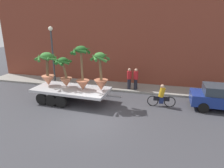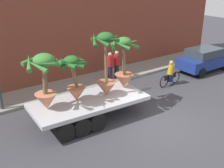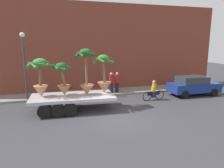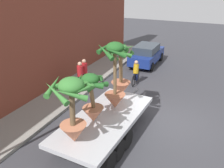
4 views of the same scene
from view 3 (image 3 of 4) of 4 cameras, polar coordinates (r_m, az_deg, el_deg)
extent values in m
plane|color=#38383D|center=(11.91, 2.08, -9.58)|extent=(60.00, 60.00, 0.00)
cube|color=gray|center=(17.53, -4.14, -2.45)|extent=(24.00, 2.20, 0.15)
cube|color=brown|center=(18.69, -5.41, 10.01)|extent=(24.00, 1.20, 7.65)
cube|color=#B7BABF|center=(13.26, -10.84, -3.54)|extent=(5.30, 2.59, 0.18)
cylinder|color=black|center=(14.48, -17.56, -4.62)|extent=(0.81, 0.26, 0.80)
cylinder|color=black|center=(12.41, -18.27, -7.33)|extent=(0.81, 0.26, 0.80)
cylinder|color=black|center=(14.43, -14.68, -4.50)|extent=(0.81, 0.26, 0.80)
cylinder|color=black|center=(12.36, -14.90, -7.20)|extent=(0.81, 0.26, 0.80)
cylinder|color=black|center=(14.43, -11.79, -4.37)|extent=(0.81, 0.26, 0.80)
cylinder|color=black|center=(12.35, -11.50, -7.05)|extent=(0.81, 0.26, 0.80)
cube|color=slate|center=(13.75, 2.19, -3.45)|extent=(1.00, 0.15, 0.10)
cone|color=#C17251|center=(13.39, -13.09, -1.70)|extent=(0.84, 0.84, 0.63)
cylinder|color=brown|center=(13.21, -13.57, 2.24)|extent=(0.39, 0.16, 1.25)
ellipsoid|color=#235B23|center=(13.12, -14.01, 4.90)|extent=(0.66, 0.66, 0.41)
cone|color=#235B23|center=(13.19, -12.27, 4.82)|extent=(0.29, 0.85, 0.37)
cone|color=#235B23|center=(13.42, -13.03, 4.86)|extent=(0.72, 0.64, 0.38)
cone|color=#235B23|center=(13.52, -14.50, 4.92)|extent=(0.86, 0.40, 0.33)
cone|color=#235B23|center=(13.23, -15.70, 4.63)|extent=(0.42, 0.86, 0.41)
cone|color=#235B23|center=(12.89, -15.66, 4.55)|extent=(0.64, 0.89, 0.35)
cone|color=#235B23|center=(12.72, -14.66, 4.41)|extent=(0.91, 0.52, 0.44)
cone|color=#235B23|center=(12.79, -13.01, 4.54)|extent=(0.82, 0.60, 0.41)
cone|color=#B26647|center=(13.67, -2.14, -0.97)|extent=(0.92, 0.92, 0.71)
cylinder|color=brown|center=(13.46, -2.30, 3.84)|extent=(0.27, 0.17, 1.61)
ellipsoid|color=#387A33|center=(13.37, -2.45, 7.23)|extent=(0.71, 0.71, 0.45)
cone|color=#387A33|center=(13.49, -0.53, 6.93)|extent=(0.21, 0.92, 0.55)
cone|color=#387A33|center=(13.81, -2.66, 7.11)|extent=(0.91, 0.31, 0.46)
cone|color=#387A33|center=(13.56, -4.20, 6.89)|extent=(0.69, 0.83, 0.57)
cone|color=#387A33|center=(13.08, -3.47, 6.80)|extent=(0.65, 0.73, 0.47)
cone|color=#387A33|center=(12.97, -1.37, 6.74)|extent=(0.97, 0.47, 0.57)
cone|color=#B26647|center=(13.21, -7.01, -1.59)|extent=(0.90, 0.90, 0.66)
cylinder|color=brown|center=(12.98, -7.20, 4.25)|extent=(0.17, 0.14, 2.05)
ellipsoid|color=#235B23|center=(12.89, -7.35, 8.77)|extent=(0.73, 0.73, 0.46)
cone|color=#235B23|center=(13.03, -5.54, 8.47)|extent=(0.34, 0.89, 0.53)
cone|color=#235B23|center=(13.37, -7.28, 8.66)|extent=(1.00, 0.38, 0.42)
cone|color=#235B23|center=(13.05, -9.37, 8.39)|extent=(0.62, 0.95, 0.56)
cone|color=#235B23|center=(12.66, -8.94, 8.35)|extent=(0.55, 0.87, 0.49)
cone|color=#235B23|center=(12.55, -6.57, 8.50)|extent=(0.81, 0.42, 0.38)
cone|color=#C17251|center=(13.38, -19.10, -1.90)|extent=(0.91, 0.91, 0.70)
cylinder|color=brown|center=(13.18, -19.29, 2.59)|extent=(0.27, 0.19, 1.42)
ellipsoid|color=#387A33|center=(13.10, -19.38, 5.65)|extent=(0.84, 0.84, 0.53)
cone|color=#387A33|center=(13.10, -17.48, 5.55)|extent=(0.22, 0.89, 0.40)
cone|color=#387A33|center=(13.45, -18.27, 5.66)|extent=(0.84, 0.66, 0.38)
cone|color=#387A33|center=(13.69, -19.94, 5.68)|extent=(1.22, 0.53, 0.41)
cone|color=#387A33|center=(13.34, -21.60, 5.32)|extent=(0.58, 1.14, 0.53)
cone|color=#387A33|center=(12.88, -21.34, 5.11)|extent=(0.71, 0.97, 0.53)
cone|color=#387A33|center=(12.63, -19.55, 5.28)|extent=(0.99, 0.23, 0.37)
cone|color=#387A33|center=(12.67, -17.58, 5.28)|extent=(0.98, 0.97, 0.57)
torus|color=black|center=(16.12, 13.10, -2.99)|extent=(0.74, 0.12, 0.74)
torus|color=black|center=(15.54, 9.73, -3.39)|extent=(0.74, 0.12, 0.74)
cube|color=black|center=(15.78, 11.47, -2.55)|extent=(1.04, 0.15, 0.28)
cylinder|color=gold|center=(15.68, 11.54, -0.96)|extent=(0.47, 0.38, 0.65)
sphere|color=tan|center=(15.59, 11.60, 0.55)|extent=(0.24, 0.24, 0.24)
cube|color=navy|center=(15.80, 11.46, -2.83)|extent=(0.30, 0.26, 0.44)
cube|color=navy|center=(18.21, 21.77, -0.80)|extent=(4.16, 1.75, 0.70)
cube|color=#2D3842|center=(17.97, 21.39, 1.12)|extent=(2.29, 1.56, 0.56)
cylinder|color=black|center=(19.72, 23.42, -1.09)|extent=(0.64, 0.21, 0.64)
cylinder|color=black|center=(18.53, 26.51, -2.11)|extent=(0.64, 0.21, 0.64)
cylinder|color=black|center=(18.17, 16.78, -1.63)|extent=(0.64, 0.21, 0.64)
cylinder|color=black|center=(16.87, 19.67, -2.79)|extent=(0.64, 0.21, 0.64)
cylinder|color=black|center=(17.27, 1.42, -0.93)|extent=(0.28, 0.28, 0.85)
cylinder|color=red|center=(17.13, 1.43, 1.47)|extent=(0.36, 0.36, 0.62)
sphere|color=tan|center=(17.06, 1.44, 2.89)|extent=(0.24, 0.24, 0.24)
cylinder|color=black|center=(17.10, -0.22, -1.05)|extent=(0.28, 0.28, 0.85)
cylinder|color=red|center=(16.96, -0.22, 1.37)|extent=(0.36, 0.36, 0.62)
sphere|color=tan|center=(16.89, -0.22, 2.81)|extent=(0.24, 0.24, 0.24)
cylinder|color=#383D42|center=(16.09, -23.03, 3.85)|extent=(0.14, 0.14, 4.50)
sphere|color=#EAEACC|center=(15.99, -23.71, 12.39)|extent=(0.36, 0.36, 0.36)
camera|label=1|loc=(7.28, 69.29, 13.64)|focal=32.16mm
camera|label=2|loc=(5.89, -75.52, 22.91)|focal=43.98mm
camera|label=4|loc=(11.25, -53.93, 16.63)|focal=38.44mm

